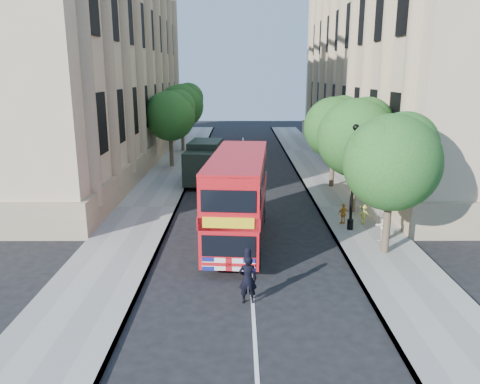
{
  "coord_description": "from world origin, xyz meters",
  "views": [
    {
      "loc": [
        -0.46,
        -15.82,
        7.62
      ],
      "look_at": [
        -0.42,
        4.89,
        2.3
      ],
      "focal_mm": 35.0,
      "sensor_mm": 36.0,
      "label": 1
    }
  ],
  "objects_px": {
    "box_van": "(204,164)",
    "police_constable": "(248,279)",
    "woman_pedestrian": "(381,225)",
    "double_decker_bus": "(238,195)",
    "lamp_post": "(353,182)"
  },
  "relations": [
    {
      "from": "lamp_post",
      "to": "police_constable",
      "type": "bearing_deg",
      "value": -125.26
    },
    {
      "from": "double_decker_bus",
      "to": "woman_pedestrian",
      "type": "relative_size",
      "value": 5.94
    },
    {
      "from": "lamp_post",
      "to": "police_constable",
      "type": "xyz_separation_m",
      "value": [
        -5.17,
        -7.32,
        -1.65
      ]
    },
    {
      "from": "double_decker_bus",
      "to": "box_van",
      "type": "xyz_separation_m",
      "value": [
        -2.41,
        11.58,
        -0.77
      ]
    },
    {
      "from": "double_decker_bus",
      "to": "woman_pedestrian",
      "type": "xyz_separation_m",
      "value": [
        6.53,
        -0.22,
        -1.34
      ]
    },
    {
      "from": "box_van",
      "to": "woman_pedestrian",
      "type": "bearing_deg",
      "value": -47.48
    },
    {
      "from": "lamp_post",
      "to": "box_van",
      "type": "height_order",
      "value": "lamp_post"
    },
    {
      "from": "box_van",
      "to": "lamp_post",
      "type": "bearing_deg",
      "value": -46.91
    },
    {
      "from": "box_van",
      "to": "police_constable",
      "type": "bearing_deg",
      "value": -75.76
    },
    {
      "from": "lamp_post",
      "to": "woman_pedestrian",
      "type": "bearing_deg",
      "value": -56.79
    },
    {
      "from": "lamp_post",
      "to": "box_van",
      "type": "xyz_separation_m",
      "value": [
        -7.91,
        10.23,
        -1.08
      ]
    },
    {
      "from": "lamp_post",
      "to": "woman_pedestrian",
      "type": "relative_size",
      "value": 3.49
    },
    {
      "from": "box_van",
      "to": "woman_pedestrian",
      "type": "xyz_separation_m",
      "value": [
        8.94,
        -11.81,
        -0.57
      ]
    },
    {
      "from": "box_van",
      "to": "woman_pedestrian",
      "type": "relative_size",
      "value": 3.57
    },
    {
      "from": "box_van",
      "to": "woman_pedestrian",
      "type": "height_order",
      "value": "box_van"
    }
  ]
}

